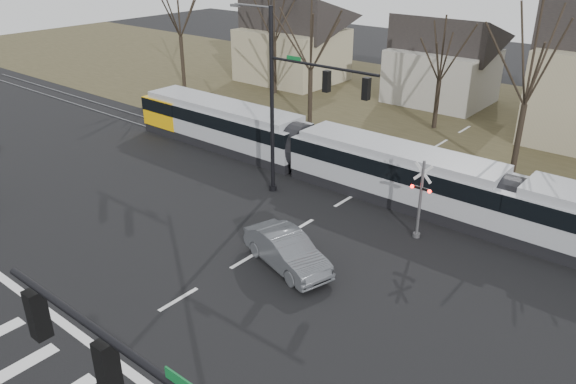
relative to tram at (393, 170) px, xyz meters
The scene contains 13 objects.
ground 16.18m from the tram, 96.25° to the right, with size 140.00×140.00×0.00m, color black.
grass_verge 16.18m from the tram, 96.25° to the left, with size 140.00×28.00×0.01m, color #38331E.
crosswalk 20.14m from the tram, 95.00° to the right, with size 27.00×2.60×0.01m.
stop_line 17.96m from the tram, 95.62° to the right, with size 28.00×0.35×0.01m, color silver.
lane_dashes 2.41m from the tram, behind, with size 0.18×30.00×0.01m.
rail_pair 2.40m from the tram, behind, with size 90.00×1.52×0.06m.
tram is the anchor object (origin of this frame).
sedan 9.30m from the tram, 89.69° to the right, with size 5.11×2.98×1.59m, color #4D4F54.
signal_pole_far 6.77m from the tram, 139.92° to the right, with size 9.28×0.44×10.20m.
rail_crossing_signal 4.57m from the tram, 44.62° to the right, with size 1.08×0.36×4.00m.
tree_row 10.55m from the tram, 88.57° to the left, with size 59.20×7.20×10.00m.
house_a 28.37m from the tram, 140.39° to the left, with size 9.72×8.64×8.60m.
house_b 21.23m from the tram, 108.65° to the left, with size 8.64×7.56×7.65m.
Camera 1 is at (15.37, -9.70, 13.50)m, focal length 35.00 mm.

